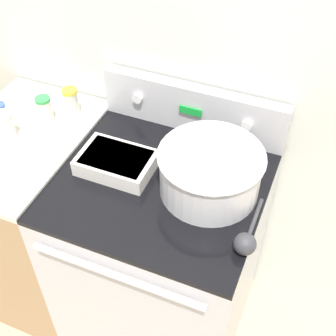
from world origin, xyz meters
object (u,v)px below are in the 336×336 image
object	(u,v)px
mixing_bowl	(210,170)
spice_jar_blue_cap	(2,115)
spice_jar_white_cap	(6,126)
ladle	(246,242)
casserole_dish	(116,162)
spice_jar_yellow_cap	(71,102)
spice_jar_green_cap	(45,110)

from	to	relation	value
mixing_bowl	spice_jar_blue_cap	bearing A→B (deg)	179.12
spice_jar_white_cap	ladle	bearing A→B (deg)	-8.51
casserole_dish	spice_jar_yellow_cap	distance (m)	0.37
spice_jar_yellow_cap	spice_jar_blue_cap	bearing A→B (deg)	-143.68
mixing_bowl	spice_jar_white_cap	size ratio (longest dim) A/B	3.01
spice_jar_blue_cap	spice_jar_white_cap	bearing A→B (deg)	-42.26
ladle	spice_jar_green_cap	world-z (taller)	spice_jar_green_cap
mixing_bowl	spice_jar_green_cap	bearing A→B (deg)	172.48
ladle	spice_jar_yellow_cap	distance (m)	0.91
ladle	spice_jar_yellow_cap	size ratio (longest dim) A/B	2.09
ladle	spice_jar_white_cap	distance (m)	1.00
casserole_dish	spice_jar_white_cap	distance (m)	0.46
casserole_dish	spice_jar_yellow_cap	bearing A→B (deg)	145.87
spice_jar_yellow_cap	spice_jar_blue_cap	world-z (taller)	spice_jar_yellow_cap
spice_jar_yellow_cap	spice_jar_blue_cap	distance (m)	0.27
casserole_dish	spice_jar_blue_cap	xyz separation A→B (m)	(-0.52, 0.04, 0.03)
casserole_dish	spice_jar_green_cap	xyz separation A→B (m)	(-0.38, 0.12, 0.04)
spice_jar_yellow_cap	spice_jar_green_cap	bearing A→B (deg)	-132.12
spice_jar_green_cap	spice_jar_blue_cap	world-z (taller)	spice_jar_green_cap
casserole_dish	ladle	bearing A→B (deg)	-17.30
spice_jar_yellow_cap	spice_jar_green_cap	world-z (taller)	spice_jar_yellow_cap
mixing_bowl	casserole_dish	xyz separation A→B (m)	(-0.34, -0.03, -0.06)
mixing_bowl	casserole_dish	size ratio (longest dim) A/B	1.35
ladle	spice_jar_blue_cap	world-z (taller)	spice_jar_blue_cap
spice_jar_white_cap	spice_jar_blue_cap	world-z (taller)	spice_jar_white_cap
mixing_bowl	spice_jar_yellow_cap	size ratio (longest dim) A/B	2.93
spice_jar_blue_cap	mixing_bowl	bearing A→B (deg)	-0.88
spice_jar_yellow_cap	casserole_dish	bearing A→B (deg)	-34.13
spice_jar_yellow_cap	spice_jar_green_cap	size ratio (longest dim) A/B	1.05
spice_jar_yellow_cap	spice_jar_green_cap	distance (m)	0.11
spice_jar_blue_cap	spice_jar_yellow_cap	bearing A→B (deg)	36.32
mixing_bowl	spice_jar_white_cap	world-z (taller)	mixing_bowl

